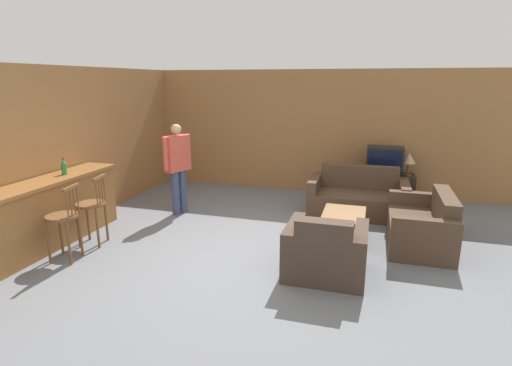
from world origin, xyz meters
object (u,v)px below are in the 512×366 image
object	(u,v)px
tv_unit	(382,187)
table_lamp	(409,159)
bar_chair_mid	(92,208)
bottle	(64,167)
loveseat_right	(423,226)
tv	(385,161)
coffee_table	(344,217)
armchair_near	(325,253)
person_by_window	(178,164)
bar_chair_near	(64,221)
couch_far	(358,198)

from	to	relation	value
tv_unit	table_lamp	world-z (taller)	table_lamp
bar_chair_mid	bottle	bearing A→B (deg)	163.54
loveseat_right	tv	world-z (taller)	tv
coffee_table	tv_unit	bearing A→B (deg)	75.75
armchair_near	table_lamp	bearing A→B (deg)	71.83
loveseat_right	coffee_table	distance (m)	1.14
tv_unit	person_by_window	xyz separation A→B (m)	(-3.57, -1.86, 0.64)
tv	bottle	size ratio (longest dim) A/B	2.77
loveseat_right	tv_unit	world-z (taller)	loveseat_right
tv_unit	bottle	world-z (taller)	bottle
armchair_near	loveseat_right	world-z (taller)	armchair_near
bar_chair_near	couch_far	world-z (taller)	bar_chair_near
loveseat_right	bar_chair_near	bearing A→B (deg)	-157.92
coffee_table	person_by_window	size ratio (longest dim) A/B	0.53
bottle	tv	bearing A→B (deg)	35.39
armchair_near	coffee_table	xyz separation A→B (m)	(0.12, 1.21, 0.07)
couch_far	coffee_table	size ratio (longest dim) A/B	1.99
bottle	table_lamp	xyz separation A→B (m)	(5.14, 3.34, -0.21)
tv	tv_unit	bearing A→B (deg)	90.00
tv	bottle	distance (m)	5.77
coffee_table	tv	distance (m)	2.44
bar_chair_mid	bottle	distance (m)	0.81
bar_chair_near	bar_chair_mid	distance (m)	0.57
couch_far	coffee_table	world-z (taller)	couch_far
couch_far	table_lamp	xyz separation A→B (m)	(0.89, 0.97, 0.60)
tv	bottle	bearing A→B (deg)	-144.61
tv_unit	person_by_window	distance (m)	4.07
tv_unit	tv	bearing A→B (deg)	-90.00
bar_chair_near	loveseat_right	bearing A→B (deg)	22.08
couch_far	loveseat_right	bearing A→B (deg)	-50.92
coffee_table	tv	xyz separation A→B (m)	(0.59, 2.32, 0.47)
coffee_table	table_lamp	xyz separation A→B (m)	(1.04, 2.32, 0.53)
armchair_near	coffee_table	size ratio (longest dim) A/B	1.14
bottle	armchair_near	bearing A→B (deg)	-2.80
bar_chair_mid	armchair_near	size ratio (longest dim) A/B	1.06
armchair_near	tv_unit	world-z (taller)	armchair_near
bar_chair_mid	bottle	size ratio (longest dim) A/B	4.18
person_by_window	bar_chair_near	bearing A→B (deg)	-104.20
armchair_near	tv	distance (m)	3.64
tv_unit	armchair_near	bearing A→B (deg)	-101.42
couch_far	person_by_window	xyz separation A→B (m)	(-3.13, -0.89, 0.62)
couch_far	bottle	world-z (taller)	bottle
loveseat_right	couch_far	bearing A→B (deg)	129.08
loveseat_right	table_lamp	xyz separation A→B (m)	(-0.10, 2.18, 0.60)
couch_far	armchair_near	distance (m)	2.58
bar_chair_mid	coffee_table	xyz separation A→B (m)	(3.54, 1.19, -0.19)
bar_chair_mid	tv	size ratio (longest dim) A/B	1.51
couch_far	bar_chair_near	bearing A→B (deg)	-139.88
tv	bar_chair_mid	bearing A→B (deg)	-139.69
armchair_near	table_lamp	xyz separation A→B (m)	(1.16, 3.53, 0.59)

